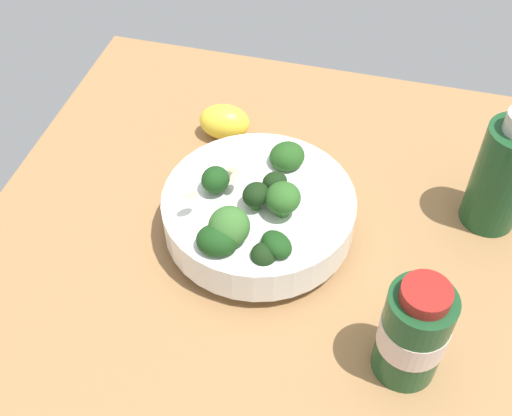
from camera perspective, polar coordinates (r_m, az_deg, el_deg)
The scene contains 5 objects.
ground_plane at distance 76.09cm, azimuth 0.45°, elevation -2.26°, with size 63.78×63.78×3.31cm, color #996D42.
bowl_of_broccoli at distance 70.92cm, azimuth -0.04°, elevation -0.22°, with size 21.20×21.20×10.53cm.
lemon_wedge at distance 84.34cm, azimuth -2.80°, elevation 7.60°, with size 6.56×4.56×4.62cm, color yellow.
bottle_tall at distance 75.34cm, azimuth 20.96°, elevation 2.78°, with size 6.32×6.32×15.50cm.
bottle_short at distance 61.10cm, azimuth 13.72°, elevation -10.58°, with size 6.30×6.30×12.51cm.
Camera 1 is at (47.38, 11.81, 56.70)cm, focal length 45.32 mm.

